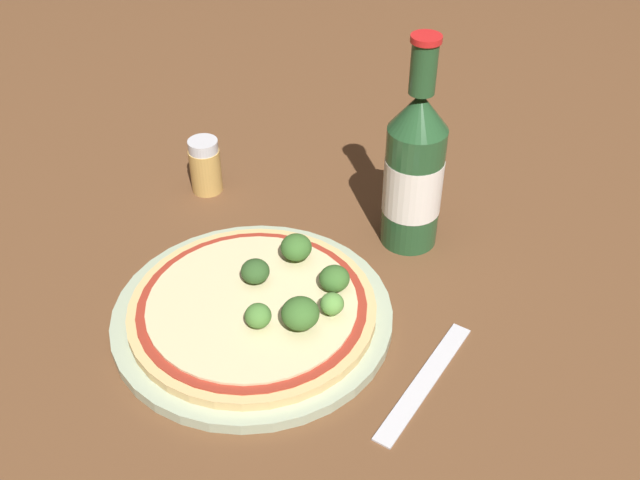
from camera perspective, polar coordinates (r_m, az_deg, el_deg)
name	(u,v)px	position (r m, az deg, el deg)	size (l,w,h in m)	color
ground_plane	(251,309)	(0.76, -5.29, -5.28)	(3.00, 3.00, 0.00)	brown
plate	(253,316)	(0.74, -5.14, -5.75)	(0.28, 0.28, 0.01)	#A3B293
pizza	(252,307)	(0.73, -5.17, -5.13)	(0.24, 0.24, 0.01)	tan
broccoli_floret_0	(258,272)	(0.74, -4.76, -2.45)	(0.03, 0.03, 0.02)	#89A866
broccoli_floret_1	(296,247)	(0.76, -1.83, -0.56)	(0.03, 0.03, 0.03)	#89A866
broccoli_floret_2	(300,313)	(0.69, -1.51, -5.62)	(0.04, 0.04, 0.03)	#89A866
broccoli_floret_3	(332,305)	(0.70, 0.89, -4.96)	(0.02, 0.02, 0.02)	#89A866
broccoli_floret_4	(334,278)	(0.73, 1.10, -2.95)	(0.03, 0.03, 0.03)	#89A866
broccoli_floret_5	(258,316)	(0.70, -4.74, -5.78)	(0.02, 0.02, 0.02)	#89A866
beer_bottle	(414,170)	(0.80, 7.18, 5.29)	(0.06, 0.06, 0.24)	#234C28
pepper_shaker	(205,166)	(0.91, -8.74, 5.60)	(0.04, 0.04, 0.07)	tan
fork	(425,381)	(0.70, 7.98, -10.57)	(0.05, 0.16, 0.00)	silver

